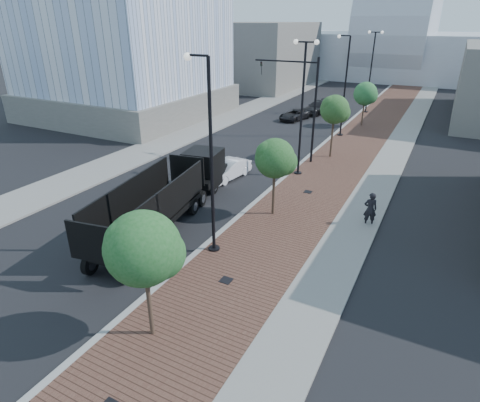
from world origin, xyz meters
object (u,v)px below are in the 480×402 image
at_px(dump_truck, 182,189).
at_px(pedestrian, 370,209).
at_px(dark_car_mid, 295,115).
at_px(white_sedan, 228,170).

xyz_separation_m(dump_truck, pedestrian, (10.40, 2.97, -0.31)).
bearing_deg(dump_truck, dark_car_mid, 85.93).
height_order(dump_truck, white_sedan, dump_truck).
xyz_separation_m(dump_truck, dark_car_mid, (-2.20, 25.13, -0.70)).
relative_size(white_sedan, dark_car_mid, 0.96).
distance_m(dump_truck, white_sedan, 5.66).
xyz_separation_m(dump_truck, white_sedan, (-0.01, 5.62, -0.61)).
bearing_deg(pedestrian, dump_truck, -6.45).
bearing_deg(pedestrian, white_sedan, -36.67).
height_order(white_sedan, dark_car_mid, white_sedan).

